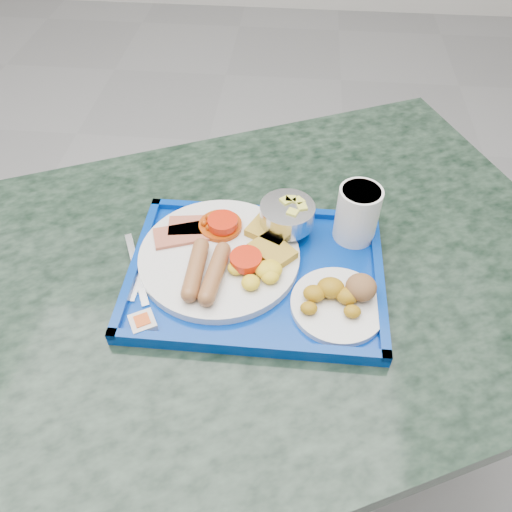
{
  "coord_description": "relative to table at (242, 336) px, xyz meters",
  "views": [
    {
      "loc": [
        0.43,
        -0.72,
        1.43
      ],
      "look_at": [
        0.38,
        -0.16,
        0.82
      ],
      "focal_mm": 35.0,
      "sensor_mm": 36.0,
      "label": 1
    }
  ],
  "objects": [
    {
      "name": "fruit_bowl",
      "position": [
        0.08,
        0.09,
        0.26
      ],
      "size": [
        0.1,
        0.1,
        0.07
      ],
      "color": "#B8B8BB",
      "rests_on": "tray"
    },
    {
      "name": "tray",
      "position": [
        0.03,
        -0.01,
        0.21
      ],
      "size": [
        0.43,
        0.32,
        0.03
      ],
      "rotation": [
        0.0,
        0.0,
        0.0
      ],
      "color": "#033198",
      "rests_on": "table"
    },
    {
      "name": "main_plate",
      "position": [
        -0.03,
        0.02,
        0.23
      ],
      "size": [
        0.28,
        0.28,
        0.04
      ],
      "rotation": [
        0.0,
        0.0,
        -0.16
      ],
      "color": "silver",
      "rests_on": "tray"
    },
    {
      "name": "juice_cup",
      "position": [
        0.2,
        0.1,
        0.27
      ],
      "size": [
        0.08,
        0.08,
        0.11
      ],
      "color": "white",
      "rests_on": "tray"
    },
    {
      "name": "floor",
      "position": [
        -0.35,
        0.16,
        -0.57
      ],
      "size": [
        6.0,
        6.0,
        0.0
      ],
      "primitive_type": "plane",
      "color": "gray",
      "rests_on": "ground"
    },
    {
      "name": "knife",
      "position": [
        -0.18,
        -0.02,
        0.21
      ],
      "size": [
        0.08,
        0.16,
        0.0
      ],
      "primitive_type": "cube",
      "rotation": [
        0.0,
        0.0,
        0.43
      ],
      "color": "#B8B8BB",
      "rests_on": "tray"
    },
    {
      "name": "bread_plate",
      "position": [
        0.17,
        -0.06,
        0.23
      ],
      "size": [
        0.15,
        0.15,
        0.05
      ],
      "rotation": [
        0.0,
        0.0,
        -0.35
      ],
      "color": "silver",
      "rests_on": "tray"
    },
    {
      "name": "table",
      "position": [
        0.0,
        0.0,
        0.0
      ],
      "size": [
        1.46,
        1.26,
        0.77
      ],
      "rotation": [
        0.0,
        0.0,
        0.43
      ],
      "color": "slate",
      "rests_on": "floor"
    },
    {
      "name": "spoon",
      "position": [
        -0.17,
        0.04,
        0.22
      ],
      "size": [
        0.03,
        0.17,
        0.01
      ],
      "rotation": [
        0.0,
        0.0,
        -0.05
      ],
      "color": "#B8B8BB",
      "rests_on": "tray"
    },
    {
      "name": "jam_packet",
      "position": [
        -0.14,
        -0.13,
        0.22
      ],
      "size": [
        0.05,
        0.05,
        0.02
      ],
      "rotation": [
        0.0,
        0.0,
        0.52
      ],
      "color": "silver",
      "rests_on": "tray"
    }
  ]
}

